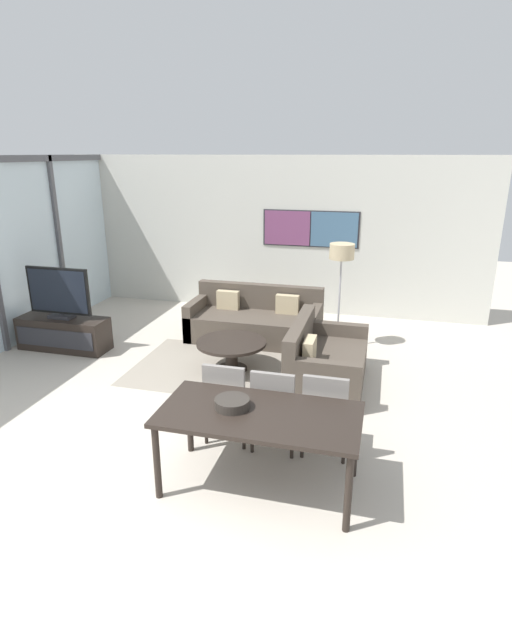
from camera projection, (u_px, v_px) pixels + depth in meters
ground_plane at (88, 534)px, 3.90m from camera, size 24.00×24.00×0.00m
wall_back at (271, 235)px, 9.10m from camera, size 7.75×0.09×2.80m
area_rug at (232, 369)px, 6.86m from camera, size 2.71×1.75×0.01m
tv_console at (64, 333)px, 7.51m from camera, size 1.37×0.47×0.49m
television at (59, 293)px, 7.31m from camera, size 1.00×0.20×0.77m
sofa_main at (256, 322)px, 7.95m from camera, size 2.06×0.91×0.82m
sofa_side at (322, 364)px, 6.38m from camera, size 0.91×1.52×0.82m
coffee_table at (231, 348)px, 6.76m from camera, size 0.95×0.95×0.42m
dining_table at (259, 420)px, 4.26m from camera, size 1.72×0.86×0.74m
dining_chair_left at (228, 397)px, 5.03m from camera, size 0.46×0.46×0.88m
dining_chair_centre at (275, 405)px, 4.88m from camera, size 0.46×0.46×0.88m
dining_chair_right at (326, 409)px, 4.80m from camera, size 0.46×0.46×0.88m
fruit_bowl at (232, 403)px, 4.30m from camera, size 0.31×0.31×0.08m
floor_lamp at (342, 260)px, 7.20m from camera, size 0.36×0.36×1.60m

